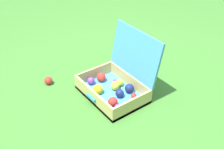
% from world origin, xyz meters
% --- Properties ---
extents(ground_plane, '(16.00, 16.00, 0.00)m').
position_xyz_m(ground_plane, '(0.00, 0.00, 0.00)').
color(ground_plane, '#3D7A2D').
extents(open_suitcase, '(0.55, 0.51, 0.52)m').
position_xyz_m(open_suitcase, '(0.08, -0.01, 0.11)').
color(open_suitcase, '#4799C6').
rests_on(open_suitcase, ground).
extents(stray_ball_on_grass, '(0.07, 0.07, 0.07)m').
position_xyz_m(stray_ball_on_grass, '(-0.38, -0.42, 0.04)').
color(stray_ball_on_grass, red).
rests_on(stray_ball_on_grass, ground).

